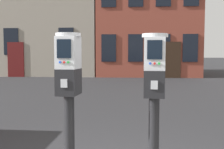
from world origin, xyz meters
TOP-DOWN VIEW (x-y plane):
  - parking_meter_near_kerb at (-0.24, -0.20)m, footprint 0.23×0.26m
  - parking_meter_twin_adjacent at (0.49, -0.20)m, footprint 0.23×0.26m

SIDE VIEW (x-z plane):
  - parking_meter_twin_adjacent at x=0.49m, z-range 0.42..1.91m
  - parking_meter_near_kerb at x=-0.24m, z-range 0.42..1.93m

